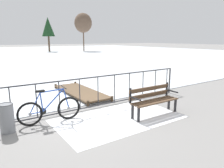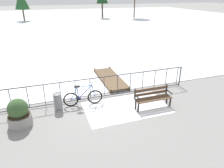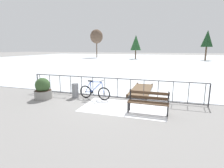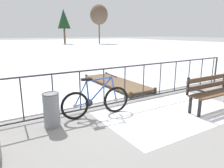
{
  "view_description": "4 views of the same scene",
  "coord_description": "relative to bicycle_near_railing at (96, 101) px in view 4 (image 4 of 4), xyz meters",
  "views": [
    {
      "loc": [
        -2.43,
        -5.87,
        2.27
      ],
      "look_at": [
        1.19,
        -0.54,
        0.88
      ],
      "focal_mm": 33.88,
      "sensor_mm": 36.0,
      "label": 1
    },
    {
      "loc": [
        -2.13,
        -8.28,
        4.56
      ],
      "look_at": [
        0.69,
        -0.09,
        0.68
      ],
      "focal_mm": 32.87,
      "sensor_mm": 36.0,
      "label": 2
    },
    {
      "loc": [
        2.72,
        -8.41,
        2.58
      ],
      "look_at": [
        0.13,
        -0.23,
        0.81
      ],
      "focal_mm": 28.6,
      "sensor_mm": 36.0,
      "label": 3
    },
    {
      "loc": [
        -2.91,
        -4.61,
        1.95
      ],
      "look_at": [
        0.04,
        0.2,
        0.57
      ],
      "focal_mm": 33.7,
      "sensor_mm": 36.0,
      "label": 4
    }
  ],
  "objects": [
    {
      "name": "tree_east_mid",
      "position": [
        16.43,
        30.53,
        4.69
      ],
      "size": [
        3.18,
        3.18,
        6.82
      ],
      "color": "brown",
      "rests_on": "ground"
    },
    {
      "name": "trash_bin",
      "position": [
        -1.08,
        -0.03,
        0.0
      ],
      "size": [
        0.35,
        0.35,
        0.73
      ],
      "color": "gray",
      "rests_on": "ground"
    },
    {
      "name": "frozen_pond",
      "position": [
        0.75,
        28.78,
        -0.35
      ],
      "size": [
        80.0,
        56.0,
        0.03
      ],
      "primitive_type": "cube",
      "color": "silver",
      "rests_on": "ground"
    },
    {
      "name": "bicycle_near_railing",
      "position": [
        0.0,
        0.0,
        0.0
      ],
      "size": [
        1.71,
        0.52,
        0.97
      ],
      "color": "black",
      "rests_on": "ground"
    },
    {
      "name": "wooden_dock",
      "position": [
        2.02,
        2.28,
        -0.25
      ],
      "size": [
        1.1,
        3.31,
        0.2
      ],
      "color": "brown",
      "rests_on": "ground"
    },
    {
      "name": "tree_centre",
      "position": [
        10.49,
        32.34,
        3.86
      ],
      "size": [
        2.22,
        2.22,
        5.91
      ],
      "color": "brown",
      "rests_on": "ground"
    },
    {
      "name": "ground_plane",
      "position": [
        0.75,
        0.38,
        -0.37
      ],
      "size": [
        160.0,
        160.0,
        0.0
      ],
      "primitive_type": "plane",
      "color": "gray"
    },
    {
      "name": "railing_fence",
      "position": [
        0.75,
        0.38,
        0.19
      ],
      "size": [
        9.06,
        0.06,
        1.07
      ],
      "color": "#2D2D33",
      "rests_on": "ground"
    },
    {
      "name": "park_bench",
      "position": [
        2.79,
        -1.12,
        0.14
      ],
      "size": [
        1.6,
        0.49,
        0.89
      ],
      "color": "brown",
      "rests_on": "ground"
    },
    {
      "name": "snow_patch",
      "position": [
        1.74,
        -0.82,
        -0.36
      ],
      "size": [
        3.63,
        2.12,
        0.01
      ],
      "primitive_type": "cube",
      "color": "white",
      "rests_on": "ground"
    }
  ]
}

